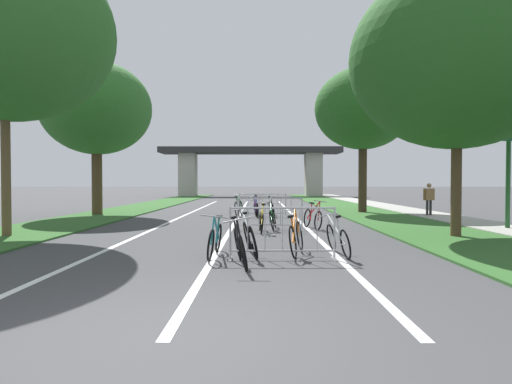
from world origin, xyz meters
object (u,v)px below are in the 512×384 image
Objects in this scene: bicycle_blue_5 at (258,208)px; bicycle_black_11 at (240,246)px; tree_right_cypress_far at (458,58)px; bicycle_teal_9 at (215,239)px; bicycle_orange_4 at (296,237)px; tree_left_oak_near at (4,29)px; crowd_barrier_second at (270,214)px; bicycle_purple_3 at (256,210)px; crowd_barrier_third at (262,206)px; bicycle_red_8 at (313,218)px; bicycle_black_1 at (272,209)px; tree_left_pine_far at (96,109)px; crowd_barrier_nearest at (282,234)px; tree_right_maple_mid at (363,109)px; bicycle_white_6 at (250,238)px; bicycle_green_0 at (239,208)px; bicycle_green_10 at (272,218)px; pedestrian_strolling at (429,196)px; bicycle_yellow_2 at (261,221)px; bicycle_silver_7 at (338,238)px; lamppost_with_sign at (509,123)px.

bicycle_blue_5 is 1.02× the size of bicycle_black_11.
tree_right_cypress_far reaches higher than bicycle_teal_9.
tree_left_oak_near is at bearing 173.31° from bicycle_orange_4.
bicycle_purple_3 is (-0.47, 4.71, -0.17)m from crowd_barrier_second.
crowd_barrier_third is at bearing -60.92° from bicycle_blue_5.
bicycle_teal_9 is at bearing -159.09° from bicycle_orange_4.
bicycle_red_8 is at bearing 13.81° from tree_left_oak_near.
bicycle_black_1 is (0.26, 5.63, -0.17)m from crowd_barrier_second.
bicycle_purple_3 is at bearing -11.79° from tree_left_pine_far.
crowd_barrier_nearest is 1.43m from bicycle_teal_9.
tree_left_pine_far is at bearing -55.89° from bicycle_teal_9.
tree_right_cypress_far is 3.51× the size of crowd_barrier_second.
bicycle_teal_9 is at bearing -116.19° from tree_right_maple_mid.
bicycle_black_11 is at bearing 82.95° from bicycle_purple_3.
crowd_barrier_nearest is at bearing -88.67° from crowd_barrier_second.
crowd_barrier_second is 1.25× the size of bicycle_black_11.
tree_left_oak_near is at bearing 148.63° from bicycle_white_6.
bicycle_green_0 is 1.25m from bicycle_purple_3.
bicycle_black_1 is 0.98× the size of bicycle_green_10.
pedestrian_strolling is at bearing 55.66° from crowd_barrier_nearest.
bicycle_orange_4 is at bearing -87.45° from bicycle_blue_5.
pedestrian_strolling reaches higher than bicycle_yellow_2.
bicycle_purple_3 is 7.77m from pedestrian_strolling.
bicycle_white_6 reaches higher than bicycle_blue_5.
bicycle_white_6 is 5.45m from bicycle_red_8.
tree_left_pine_far is 4.21× the size of bicycle_silver_7.
bicycle_blue_5 is 1.02× the size of bicycle_silver_7.
tree_left_pine_far is 4.20× the size of bicycle_orange_4.
bicycle_orange_4 reaches higher than bicycle_red_8.
bicycle_black_1 is 11.35m from bicycle_black_11.
bicycle_orange_4 is 5.07m from bicycle_red_8.
bicycle_black_1 is at bearing 49.49° from crowd_barrier_third.
bicycle_yellow_2 is (0.99, -6.17, -0.03)m from bicycle_green_0.
bicycle_green_0 is 1.53m from bicycle_black_1.
bicycle_silver_7 is (8.74, -2.84, -5.44)m from tree_left_oak_near.
tree_right_maple_mid reaches higher than bicycle_purple_3.
crowd_barrier_nearest is at bearing 64.40° from bicycle_red_8.
bicycle_black_1 is (8.23, -0.65, -4.65)m from tree_left_pine_far.
lamppost_with_sign reaches higher than bicycle_yellow_2.
tree_right_cypress_far is at bearing -31.39° from tree_left_pine_far.
pedestrian_strolling reaches higher than bicycle_green_10.
bicycle_orange_4 is 1.03× the size of bicycle_green_10.
bicycle_blue_5 is at bearing 89.31° from bicycle_yellow_2.
bicycle_purple_3 is 9.49m from bicycle_teal_9.
tree_right_maple_mid is at bearing 91.56° from tree_right_cypress_far.
tree_right_maple_mid is 5.47m from pedestrian_strolling.
bicycle_orange_4 is (-7.21, -4.59, -3.04)m from lamppost_with_sign.
bicycle_green_0 reaches higher than bicycle_blue_5.
bicycle_red_8 is at bearing 108.38° from bicycle_purple_3.
bicycle_teal_9 is (-0.79, -9.45, 0.02)m from bicycle_purple_3.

